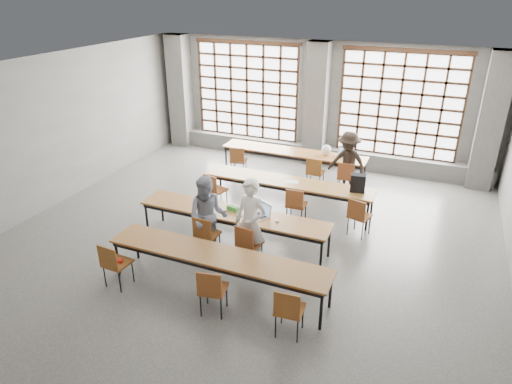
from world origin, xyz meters
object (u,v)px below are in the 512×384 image
(chair_near_left, at_px, (114,261))
(chair_back_left, at_px, (238,158))
(desk_row_d, at_px, (217,258))
(chair_back_mid, at_px, (315,170))
(laptop_front, at_px, (262,213))
(backpack, at_px, (358,183))
(desk_row_b, at_px, (288,184))
(mouse, at_px, (277,221))
(laptop_back, at_px, (343,155))
(student_male, at_px, (251,223))
(chair_near_right, at_px, (289,308))
(chair_mid_centre, at_px, (296,202))
(desk_row_c, at_px, (233,215))
(desk_row_a, at_px, (293,154))
(chair_front_left, at_px, (205,232))
(student_back, at_px, (348,163))
(green_box, at_px, (233,208))
(chair_mid_left, at_px, (214,188))
(plastic_bag, at_px, (326,150))
(chair_front_right, at_px, (247,242))
(chair_back_right, at_px, (346,175))
(chair_near_mid, at_px, (212,287))
(phone, at_px, (239,216))
(red_pouch, at_px, (117,261))
(chair_mid_right, at_px, (358,214))
(student_female, at_px, (208,217))

(chair_near_left, bearing_deg, chair_back_left, 91.48)
(desk_row_d, distance_m, chair_back_mid, 4.81)
(laptop_front, xyz_separation_m, backpack, (1.51, 1.88, 0.14))
(desk_row_b, distance_m, mouse, 2.01)
(chair_back_mid, bearing_deg, laptop_back, 52.97)
(student_male, relative_size, laptop_front, 3.78)
(desk_row_d, bearing_deg, chair_near_right, -22.67)
(desk_row_b, xyz_separation_m, chair_mid_centre, (0.40, -0.63, -0.13))
(chair_back_left, height_order, chair_back_mid, same)
(desk_row_c, bearing_deg, desk_row_a, 90.66)
(desk_row_d, height_order, chair_near_right, chair_near_right)
(chair_front_left, xyz_separation_m, student_back, (1.86, 4.05, 0.27))
(chair_near_left, bearing_deg, mouse, 43.37)
(laptop_back, distance_m, green_box, 4.18)
(student_male, distance_m, mouse, 0.61)
(chair_mid_left, bearing_deg, desk_row_a, 67.54)
(desk_row_c, relative_size, chair_back_left, 4.55)
(desk_row_a, bearing_deg, plastic_bag, 3.18)
(desk_row_a, xyz_separation_m, chair_front_right, (0.63, -4.55, -0.13))
(desk_row_c, distance_m, backpack, 2.89)
(chair_back_right, height_order, chair_near_mid, same)
(laptop_back, bearing_deg, desk_row_d, -99.16)
(chair_back_right, relative_size, chair_front_left, 1.00)
(chair_front_right, height_order, phone, chair_front_right)
(desk_row_b, height_order, phone, phone)
(chair_front_right, bearing_deg, student_male, 84.92)
(chair_back_mid, distance_m, student_male, 3.81)
(chair_mid_centre, bearing_deg, chair_back_right, 71.57)
(desk_row_b, bearing_deg, chair_back_left, 144.61)
(chair_back_mid, relative_size, red_pouch, 4.40)
(chair_front_left, bearing_deg, chair_back_right, 64.62)
(chair_near_left, distance_m, plastic_bag, 6.48)
(desk_row_a, distance_m, chair_mid_right, 3.50)
(desk_row_c, xyz_separation_m, laptop_front, (0.58, 0.10, 0.13))
(plastic_bag, bearing_deg, chair_front_left, -104.11)
(chair_mid_right, height_order, laptop_front, laptop_front)
(student_female, bearing_deg, chair_front_left, -108.68)
(desk_row_b, distance_m, student_back, 1.84)
(chair_front_left, xyz_separation_m, chair_near_mid, (0.93, -1.50, 0.00))
(desk_row_a, height_order, chair_front_right, chair_front_right)
(desk_row_d, relative_size, red_pouch, 20.00)
(chair_back_mid, bearing_deg, chair_back_left, 179.96)
(laptop_back, distance_m, backpack, 2.20)
(chair_mid_centre, xyz_separation_m, laptop_front, (-0.32, -1.20, 0.25))
(phone, bearing_deg, laptop_front, 26.97)
(chair_mid_centre, xyz_separation_m, mouse, (0.05, -1.32, 0.21))
(desk_row_c, relative_size, chair_near_mid, 4.55)
(desk_row_b, relative_size, desk_row_d, 1.00)
(student_female, bearing_deg, student_back, 46.99)
(laptop_back, distance_m, phone, 4.29)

